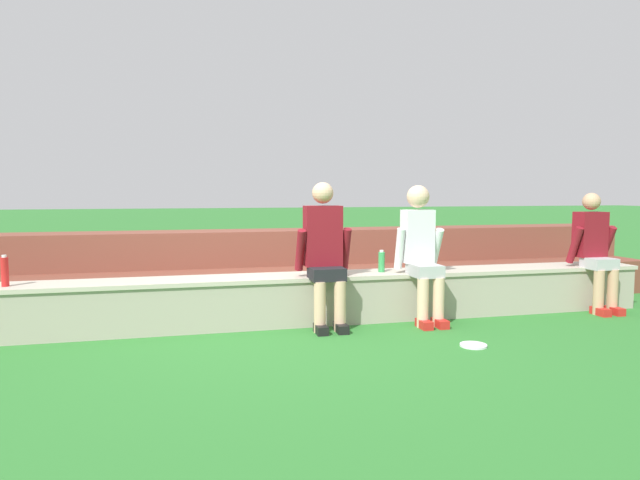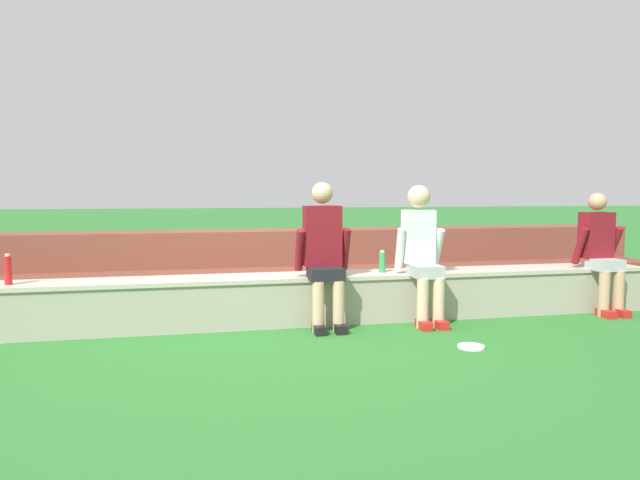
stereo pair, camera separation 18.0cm
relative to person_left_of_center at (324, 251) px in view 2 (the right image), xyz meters
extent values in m
plane|color=#2D752D|center=(-0.50, 0.00, -0.74)|extent=(80.00, 80.00, 0.00)
cube|color=#A8A08E|center=(-0.50, 0.23, -0.50)|extent=(8.19, 0.46, 0.48)
cube|color=#BCB39F|center=(-0.50, 0.23, -0.28)|extent=(8.23, 0.50, 0.04)
cube|color=brown|center=(-0.50, 1.06, -0.53)|extent=(10.04, 0.59, 0.42)
cube|color=brown|center=(-0.50, 1.65, -0.32)|extent=(10.04, 0.59, 0.84)
cylinder|color=#DBAD89|center=(-0.10, -0.20, -0.50)|extent=(0.11, 0.11, 0.48)
cylinder|color=#DBAD89|center=(0.10, -0.20, -0.50)|extent=(0.11, 0.11, 0.48)
cube|color=black|center=(-0.10, -0.24, -0.70)|extent=(0.10, 0.22, 0.08)
cube|color=black|center=(0.10, -0.24, -0.70)|extent=(0.10, 0.22, 0.08)
cube|color=black|center=(0.00, -0.08, -0.21)|extent=(0.32, 0.31, 0.12)
cube|color=maroon|center=(0.00, 0.07, 0.14)|extent=(0.36, 0.20, 0.59)
sphere|color=#DBAD89|center=(0.00, 0.07, 0.56)|extent=(0.21, 0.21, 0.21)
cylinder|color=maroon|center=(-0.23, 0.05, 0.01)|extent=(0.08, 0.23, 0.42)
cylinder|color=maroon|center=(0.23, 0.05, 0.01)|extent=(0.08, 0.20, 0.42)
cylinder|color=beige|center=(0.92, -0.24, -0.50)|extent=(0.11, 0.11, 0.48)
cylinder|color=beige|center=(1.08, -0.24, -0.50)|extent=(0.11, 0.11, 0.48)
cube|color=red|center=(0.92, -0.28, -0.70)|extent=(0.10, 0.22, 0.08)
cube|color=red|center=(1.08, -0.28, -0.70)|extent=(0.10, 0.22, 0.08)
cube|color=#B2B2B7|center=(1.00, -0.10, -0.21)|extent=(0.27, 0.35, 0.12)
cube|color=white|center=(1.00, 0.09, 0.12)|extent=(0.30, 0.20, 0.54)
sphere|color=beige|center=(1.00, 0.09, 0.52)|extent=(0.23, 0.23, 0.23)
cylinder|color=white|center=(0.80, 0.07, -0.01)|extent=(0.08, 0.16, 0.43)
cylinder|color=white|center=(1.20, 0.07, -0.01)|extent=(0.08, 0.24, 0.42)
cylinder|color=tan|center=(2.98, -0.17, -0.50)|extent=(0.11, 0.11, 0.48)
cylinder|color=tan|center=(3.15, -0.17, -0.50)|extent=(0.11, 0.11, 0.48)
cube|color=red|center=(2.98, -0.21, -0.70)|extent=(0.10, 0.22, 0.08)
cube|color=red|center=(3.15, -0.21, -0.70)|extent=(0.10, 0.22, 0.08)
cube|color=#B2B2B7|center=(3.07, -0.06, -0.21)|extent=(0.29, 0.28, 0.12)
cube|color=maroon|center=(3.07, 0.10, 0.10)|extent=(0.32, 0.20, 0.50)
sphere|color=tan|center=(3.07, 0.10, 0.46)|extent=(0.19, 0.19, 0.19)
cylinder|color=maroon|center=(2.86, 0.08, -0.02)|extent=(0.08, 0.23, 0.42)
cylinder|color=maroon|center=(3.28, 0.08, -0.02)|extent=(0.08, 0.24, 0.42)
cylinder|color=red|center=(-2.84, 0.18, -0.13)|extent=(0.06, 0.06, 0.26)
cylinder|color=white|center=(-2.84, 0.18, 0.01)|extent=(0.04, 0.04, 0.02)
cylinder|color=green|center=(0.66, 0.22, -0.16)|extent=(0.07, 0.07, 0.21)
cylinder|color=white|center=(0.66, 0.22, -0.04)|extent=(0.04, 0.04, 0.02)
cylinder|color=blue|center=(3.38, 0.24, -0.20)|extent=(0.08, 0.08, 0.11)
cylinder|color=white|center=(1.06, -0.97, -0.73)|extent=(0.23, 0.23, 0.02)
camera|label=1|loc=(-1.32, -5.16, 0.57)|focal=31.29mm
camera|label=2|loc=(-1.15, -5.20, 0.57)|focal=31.29mm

